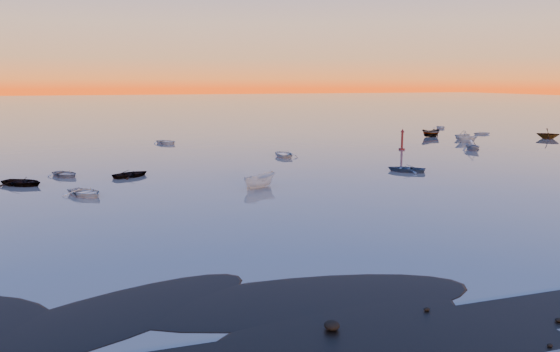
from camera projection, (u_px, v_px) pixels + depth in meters
name	position (u px, v px, depth m)	size (l,w,h in m)	color
ground	(186.00, 128.00, 123.29)	(600.00, 600.00, 0.00)	#6E655B
mud_lobes	(476.00, 285.00, 28.81)	(140.00, 6.00, 0.07)	black
moored_fleet	(235.00, 155.00, 79.32)	(124.00, 58.00, 1.20)	silver
boat_near_left	(86.00, 196.00, 51.17)	(4.30, 1.79, 1.07)	silver
boat_near_center	(260.00, 188.00, 55.09)	(4.13, 1.75, 1.43)	silver
boat_near_right	(472.00, 150.00, 84.44)	(3.54, 1.59, 1.24)	gray
channel_marker	(402.00, 141.00, 84.85)	(0.95, 0.95, 3.39)	#4F1210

